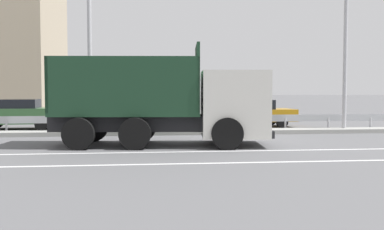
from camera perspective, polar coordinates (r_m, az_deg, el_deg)
name	(u,v)px	position (r m, az deg, el deg)	size (l,w,h in m)	color
ground_plane	(235,141)	(17.08, 5.52, -3.29)	(320.00, 320.00, 0.00)	#565659
lane_strip_0	(162,152)	(13.94, -3.88, -4.72)	(57.01, 0.16, 0.01)	silver
lane_strip_1	(165,164)	(11.72, -3.42, -6.23)	(57.01, 0.16, 0.01)	silver
median_island	(222,132)	(19.84, 3.85, -2.12)	(31.36, 1.10, 0.18)	gray
median_guardrail	(219,120)	(20.61, 3.45, -0.58)	(57.01, 0.09, 0.78)	#9EA0A5
dump_truck	(189,108)	(15.60, -0.39, 0.95)	(7.63, 3.26, 3.47)	silver
median_road_sign	(221,105)	(19.76, 3.66, 1.22)	(0.68, 0.16, 2.41)	white
street_lamp_2	(347,9)	(21.85, 19.11, 12.62)	(0.71, 2.14, 10.17)	#ADADB2
parked_car_2	(19,114)	(23.54, -21.14, 0.13)	(4.04, 2.07, 1.48)	#335B33
parked_car_3	(132,113)	(23.07, -7.62, 0.21)	(3.92, 2.10, 1.43)	#B27A14
parked_car_4	(251,113)	(23.65, 7.51, 0.25)	(4.66, 2.11, 1.42)	#B27A14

